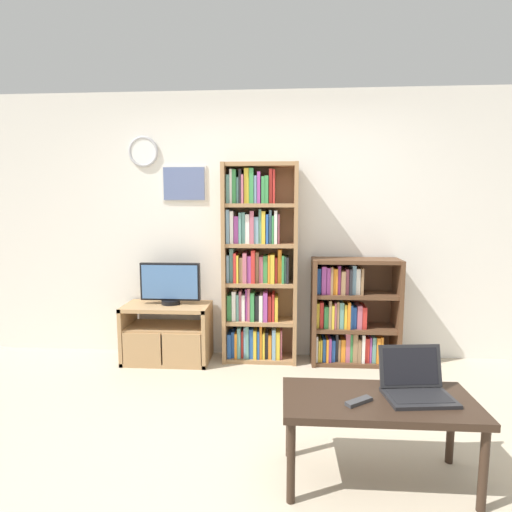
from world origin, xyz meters
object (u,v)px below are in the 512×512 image
object	(u,v)px
tv_stand	(167,333)
television	(170,284)
bookshelf_tall	(257,266)
remote_near_laptop	(359,401)
bookshelf_short	(348,314)
coffee_table	(378,408)
laptop	(415,384)

from	to	relation	value
tv_stand	television	xyz separation A→B (m)	(0.03, 0.04, 0.48)
bookshelf_tall	remote_near_laptop	size ratio (longest dim) A/B	12.16
bookshelf_short	television	bearing A→B (deg)	-178.17
tv_stand	television	size ratio (longest dim) A/B	1.42
bookshelf_short	coffee_table	bearing A→B (deg)	-93.92
television	bookshelf_tall	bearing A→B (deg)	4.66
tv_stand	remote_near_laptop	distance (m)	2.27
tv_stand	coffee_table	bearing A→B (deg)	-44.68
tv_stand	bookshelf_short	bearing A→B (deg)	3.12
tv_stand	coffee_table	world-z (taller)	tv_stand
tv_stand	television	distance (m)	0.48
bookshelf_short	remote_near_laptop	world-z (taller)	bookshelf_short
bookshelf_short	laptop	size ratio (longest dim) A/B	2.67
coffee_table	tv_stand	bearing A→B (deg)	135.32
television	coffee_table	xyz separation A→B (m)	(1.60, -1.65, -0.34)
tv_stand	laptop	bearing A→B (deg)	-40.39
tv_stand	bookshelf_tall	world-z (taller)	bookshelf_tall
tv_stand	remote_near_laptop	size ratio (longest dim) A/B	5.26
bookshelf_tall	remote_near_laptop	xyz separation A→B (m)	(0.65, -1.78, -0.44)
laptop	remote_near_laptop	world-z (taller)	laptop
bookshelf_short	coffee_table	xyz separation A→B (m)	(-0.12, -1.71, -0.05)
coffee_table	television	bearing A→B (deg)	134.03
television	bookshelf_tall	world-z (taller)	bookshelf_tall
bookshelf_short	laptop	distance (m)	1.66
remote_near_laptop	laptop	bearing A→B (deg)	-105.88
bookshelf_short	tv_stand	bearing A→B (deg)	-176.88
coffee_table	laptop	distance (m)	0.24
tv_stand	bookshelf_tall	xyz separation A→B (m)	(0.86, 0.11, 0.65)
tv_stand	coffee_table	xyz separation A→B (m)	(1.63, -1.61, 0.14)
bookshelf_tall	bookshelf_short	xyz separation A→B (m)	(0.88, -0.01, -0.46)
bookshelf_tall	laptop	world-z (taller)	bookshelf_tall
bookshelf_short	coffee_table	world-z (taller)	bookshelf_short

